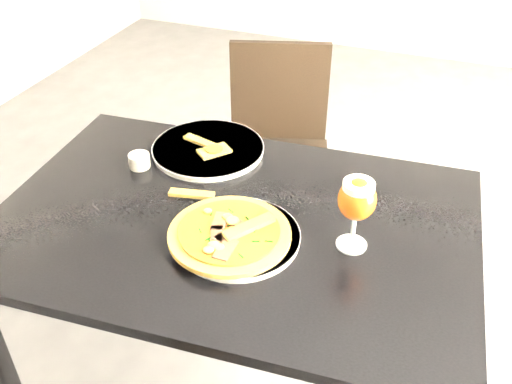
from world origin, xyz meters
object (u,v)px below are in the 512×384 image
at_px(chair_far, 277,149).
at_px(dining_table, 234,245).
at_px(pizza, 230,233).
at_px(beer_glass, 357,200).

bearing_deg(chair_far, dining_table, -96.59).
relative_size(pizza, beer_glass, 1.58).
height_order(chair_far, beer_glass, beer_glass).
distance_m(dining_table, pizza, 0.15).
height_order(pizza, beer_glass, beer_glass).
bearing_deg(pizza, beer_glass, 17.39).
distance_m(chair_far, pizza, 0.93).
relative_size(dining_table, pizza, 4.26).
distance_m(chair_far, beer_glass, 0.99).
bearing_deg(dining_table, pizza, -76.33).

